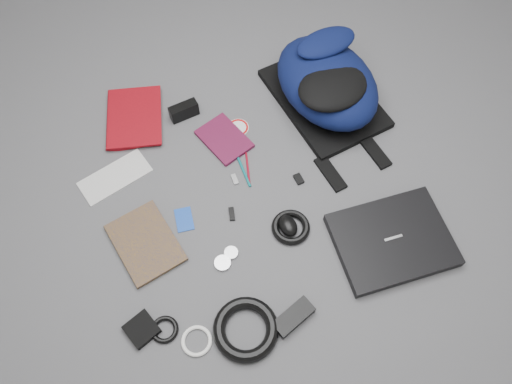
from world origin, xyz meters
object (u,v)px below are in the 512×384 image
object	(u,v)px
dvd_case	(224,139)
power_brick	(293,317)
backpack	(327,82)
mouse	(288,226)
laptop	(392,240)
pouch	(142,329)
textbook_red	(107,120)
compact_camera	(184,111)
comic_book	(120,257)

from	to	relation	value
dvd_case	power_brick	world-z (taller)	power_brick
backpack	dvd_case	distance (m)	0.42
mouse	laptop	bearing A→B (deg)	-32.55
backpack	laptop	world-z (taller)	backpack
power_brick	pouch	size ratio (longest dim) A/B	1.54
textbook_red	dvd_case	distance (m)	0.43
textbook_red	pouch	xyz separation A→B (m)	(-0.02, -0.77, -0.00)
compact_camera	mouse	size ratio (longest dim) A/B	1.34
backpack	textbook_red	distance (m)	0.80
comic_book	power_brick	size ratio (longest dim) A/B	1.90
compact_camera	comic_book	bearing A→B (deg)	-134.22
dvd_case	compact_camera	bearing A→B (deg)	104.06
comic_book	compact_camera	size ratio (longest dim) A/B	2.33
laptop	power_brick	world-z (taller)	laptop
comic_book	mouse	size ratio (longest dim) A/B	3.12
comic_book	pouch	bearing A→B (deg)	-100.21
compact_camera	mouse	distance (m)	0.58
backpack	dvd_case	bearing A→B (deg)	177.38
dvd_case	power_brick	size ratio (longest dim) A/B	1.43
dvd_case	pouch	bearing A→B (deg)	-148.01
mouse	pouch	distance (m)	0.54
dvd_case	mouse	size ratio (longest dim) A/B	2.36
laptop	power_brick	xyz separation A→B (m)	(-0.38, -0.14, -0.00)
textbook_red	comic_book	xyz separation A→B (m)	(-0.04, -0.53, -0.01)
textbook_red	dvd_case	xyz separation A→B (m)	(0.39, -0.20, -0.01)
textbook_red	pouch	bearing A→B (deg)	-80.90
pouch	textbook_red	bearing A→B (deg)	88.75
dvd_case	pouch	distance (m)	0.70
dvd_case	backpack	bearing A→B (deg)	-13.73
laptop	power_brick	distance (m)	0.40
laptop	pouch	world-z (taller)	laptop
comic_book	power_brick	distance (m)	0.57
pouch	compact_camera	bearing A→B (deg)	68.00
laptop	comic_book	distance (m)	0.86
laptop	compact_camera	size ratio (longest dim) A/B	3.42
laptop	textbook_red	bearing A→B (deg)	137.27
textbook_red	mouse	distance (m)	0.77
backpack	compact_camera	size ratio (longest dim) A/B	4.71
comic_book	mouse	distance (m)	0.54
compact_camera	pouch	distance (m)	0.78
comic_book	pouch	world-z (taller)	pouch
compact_camera	power_brick	bearing A→B (deg)	-91.22
backpack	compact_camera	world-z (taller)	backpack
backpack	pouch	xyz separation A→B (m)	(-0.80, -0.64, -0.09)
textbook_red	comic_book	bearing A→B (deg)	-84.05
backpack	dvd_case	world-z (taller)	backpack
comic_book	laptop	bearing A→B (deg)	-29.06
mouse	power_brick	xyz separation A→B (m)	(-0.08, -0.28, -0.00)
laptop	power_brick	bearing A→B (deg)	-159.69
textbook_red	compact_camera	world-z (taller)	compact_camera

